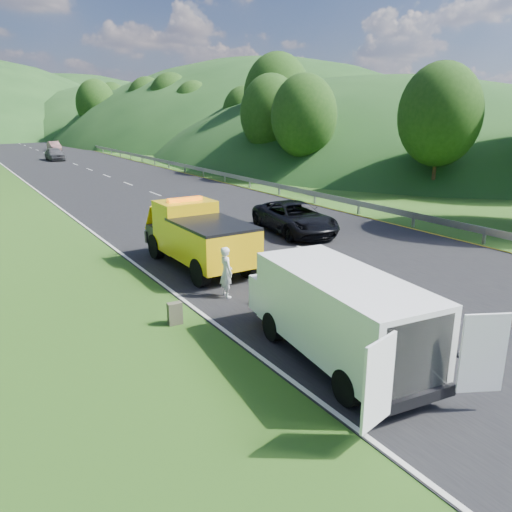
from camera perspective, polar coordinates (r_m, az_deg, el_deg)
ground at (r=16.34m, az=6.98°, el=-4.36°), size 320.00×320.00×0.00m
road_surface at (r=53.64m, az=-18.49°, el=9.35°), size 14.00×200.00×0.02m
guardrail at (r=67.59m, az=-15.08°, el=10.89°), size 0.06×140.00×1.52m
tree_line_right at (r=79.12m, az=-7.80°, el=12.00°), size 14.00×140.00×14.00m
hills_backdrop at (r=147.50m, az=-26.49°, el=12.42°), size 201.00×288.60×44.00m
tow_truck at (r=18.83m, az=-6.63°, el=2.35°), size 2.25×5.84×2.51m
white_van at (r=11.84m, az=9.31°, el=-6.28°), size 3.33×6.38×2.17m
woman at (r=16.02m, az=-3.37°, el=-4.70°), size 0.49×0.64×1.64m
child at (r=15.36m, az=2.90°, el=-5.62°), size 0.63×0.54×1.10m
worker at (r=11.70m, az=20.10°, el=-14.11°), size 1.21×0.76×1.79m
suitcase at (r=14.10m, az=-9.25°, el=-6.50°), size 0.41×0.25×0.63m
spare_tire at (r=11.73m, az=18.24°, el=-13.83°), size 0.63×0.63×0.20m
passing_suv at (r=24.35m, az=4.41°, el=2.64°), size 3.12×5.59×1.48m
dist_car_a at (r=65.07m, az=-21.95°, el=10.09°), size 1.79×4.45×1.52m
dist_car_b at (r=81.23m, az=-22.04°, el=11.10°), size 1.41×4.04×1.33m
dist_car_c at (r=108.79m, az=-25.93°, el=11.69°), size 1.99×4.90×1.42m
dist_car_d at (r=113.94m, az=-27.02°, el=11.69°), size 1.79×4.45×1.52m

